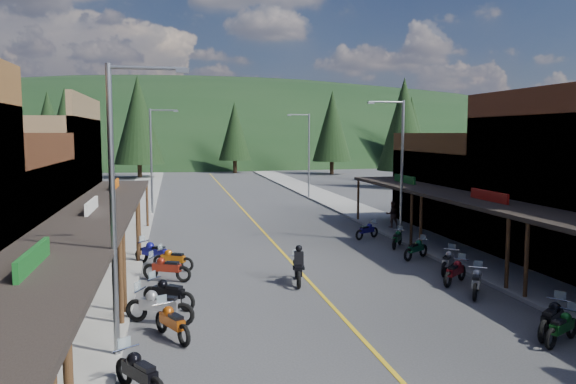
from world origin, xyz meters
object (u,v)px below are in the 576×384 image
shop_east_3 (478,190)px  pine_7 (3,127)px  pine_8 (6,135)px  pine_5 (401,123)px  bike_west_4 (140,371)px  bike_west_5 (172,321)px  bike_east_5 (552,317)px  bike_east_8 (448,260)px  pine_1 (48,126)px  streetlight_0 (118,198)px  streetlight_2 (400,164)px  bike_west_8 (167,267)px  bike_west_7 (168,291)px  bike_east_10 (397,238)px  shop_west_3 (18,182)px  streetlight_1 (153,156)px  streetlight_3 (307,152)px  bike_east_6 (477,281)px  bike_west_6 (160,304)px  pine_3 (235,131)px  pine_4 (332,126)px  bike_west_9 (173,258)px  pine_6 (487,131)px  bike_east_4 (562,326)px  rider_on_bike (298,268)px  bike_east_7 (455,270)px  pine_10 (66,128)px  bike_west_10 (155,251)px  pine_2 (138,120)px  pine_9 (411,132)px  pine_11 (404,124)px  bike_east_11 (367,230)px  pedestrian_east_b (392,214)px

shop_east_3 → pine_7: (-45.75, 64.70, 4.70)m
pine_7 → pine_8: size_ratio=1.25×
pine_5 → bike_west_4: pine_5 is taller
bike_west_5 → bike_east_5: size_ratio=0.97×
shop_east_3 → bike_west_4: bearing=-135.7°
pine_5 → bike_east_8: (-27.67, -71.11, -7.40)m
pine_1 → bike_east_5: (29.74, -76.86, -6.63)m
bike_west_4 → streetlight_0: bearing=70.7°
streetlight_2 → bike_west_8: size_ratio=3.76×
bike_west_7 → bike_east_8: bike_west_7 is taller
bike_east_10 → shop_west_3: bearing=-157.2°
streetlight_1 → streetlight_3: 16.04m
pine_8 → bike_east_6: (27.74, -42.50, -5.38)m
shop_west_3 → bike_west_6: 16.78m
pine_1 → pine_3: size_ratio=1.14×
pine_8 → bike_east_5: 54.71m
pine_4 → bike_west_9: pine_4 is taller
pine_1 → pine_6: 70.26m
streetlight_3 → pine_7: (-38.95, 46.00, 2.78)m
bike_east_4 → bike_east_8: 8.39m
streetlight_0 → pine_7: pine_7 is taller
shop_west_3 → bike_east_5: shop_west_3 is taller
bike_east_8 → rider_on_bike: rider_on_bike is taller
bike_east_5 → bike_east_7: bike_east_5 is taller
bike_east_7 → bike_west_6: bearing=-116.8°
pine_10 → bike_west_10: pine_10 is taller
pine_1 → bike_east_5: 82.67m
pine_2 → bike_east_4: size_ratio=7.27×
pine_6 → pine_7: bearing=171.3°
shop_west_3 → pine_10: bearing=96.2°
streetlight_0 → pine_9: 59.69m
shop_west_3 → streetlight_2: shop_west_3 is taller
streetlight_0 → pine_6: 87.80m
pine_8 → bike_east_6: bearing=-56.9°
bike_west_4 → bike_east_5: size_ratio=0.99×
streetlight_3 → bike_east_8: (-0.62, -29.11, -3.87)m
pine_9 → bike_west_4: size_ratio=5.09×
streetlight_1 → pine_3: 45.39m
bike_west_5 → bike_east_10: size_ratio=1.11×
streetlight_0 → bike_west_9: bearing=82.1°
streetlight_1 → pine_1: 51.01m
bike_west_8 → pine_11: bearing=-9.3°
shop_west_3 → pine_6: pine_6 is taller
bike_west_10 → rider_on_bike: size_ratio=1.00×
rider_on_bike → bike_east_10: bearing=51.1°
bike_west_5 → bike_east_11: size_ratio=1.09×
bike_east_5 → bike_east_8: (0.60, 7.75, -0.02)m
bike_east_6 → pedestrian_east_b: bearing=114.1°
pedestrian_east_b → pine_9: bearing=-111.5°
shop_east_3 → streetlight_0: (-20.71, -17.30, 1.93)m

